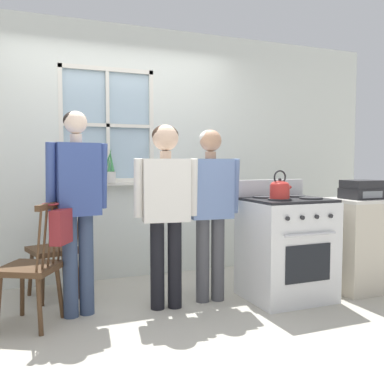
{
  "coord_description": "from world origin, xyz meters",
  "views": [
    {
      "loc": [
        -1.0,
        -3.15,
        1.26
      ],
      "look_at": [
        0.37,
        0.21,
        1.0
      ],
      "focal_mm": 40.0,
      "sensor_mm": 36.0,
      "label": 1
    }
  ],
  "objects_px": {
    "chair_by_window": "(32,268)",
    "side_counter": "(358,244)",
    "person_teen_center": "(166,196)",
    "kettle": "(280,189)",
    "person_elderly_left": "(77,196)",
    "stereo": "(361,190)",
    "person_adult_right": "(210,199)",
    "stove": "(286,247)",
    "handbag": "(61,226)",
    "potted_plant": "(110,171)",
    "chair_center_cluster": "(56,250)"
  },
  "relations": [
    {
      "from": "person_adult_right",
      "to": "stove",
      "type": "height_order",
      "value": "person_adult_right"
    },
    {
      "from": "kettle",
      "to": "side_counter",
      "type": "bearing_deg",
      "value": 4.87
    },
    {
      "from": "stove",
      "to": "potted_plant",
      "type": "relative_size",
      "value": 2.99
    },
    {
      "from": "stove",
      "to": "person_teen_center",
      "type": "bearing_deg",
      "value": 172.09
    },
    {
      "from": "side_counter",
      "to": "stereo",
      "type": "height_order",
      "value": "stereo"
    },
    {
      "from": "person_elderly_left",
      "to": "person_adult_right",
      "type": "height_order",
      "value": "person_elderly_left"
    },
    {
      "from": "chair_by_window",
      "to": "kettle",
      "type": "distance_m",
      "value": 2.12
    },
    {
      "from": "kettle",
      "to": "stereo",
      "type": "height_order",
      "value": "kettle"
    },
    {
      "from": "stereo",
      "to": "side_counter",
      "type": "bearing_deg",
      "value": 90.0
    },
    {
      "from": "person_teen_center",
      "to": "handbag",
      "type": "xyz_separation_m",
      "value": [
        -0.87,
        -0.1,
        -0.19
      ]
    },
    {
      "from": "chair_by_window",
      "to": "side_counter",
      "type": "relative_size",
      "value": 1.05
    },
    {
      "from": "person_elderly_left",
      "to": "stereo",
      "type": "relative_size",
      "value": 4.88
    },
    {
      "from": "person_elderly_left",
      "to": "person_teen_center",
      "type": "height_order",
      "value": "person_elderly_left"
    },
    {
      "from": "chair_by_window",
      "to": "kettle",
      "type": "bearing_deg",
      "value": 110.69
    },
    {
      "from": "chair_by_window",
      "to": "person_adult_right",
      "type": "xyz_separation_m",
      "value": [
        1.5,
        0.02,
        0.48
      ]
    },
    {
      "from": "potted_plant",
      "to": "person_adult_right",
      "type": "bearing_deg",
      "value": -55.4
    },
    {
      "from": "potted_plant",
      "to": "kettle",
      "type": "bearing_deg",
      "value": -47.68
    },
    {
      "from": "chair_by_window",
      "to": "potted_plant",
      "type": "height_order",
      "value": "potted_plant"
    },
    {
      "from": "kettle",
      "to": "chair_by_window",
      "type": "bearing_deg",
      "value": 171.4
    },
    {
      "from": "stove",
      "to": "potted_plant",
      "type": "height_order",
      "value": "potted_plant"
    },
    {
      "from": "person_elderly_left",
      "to": "potted_plant",
      "type": "height_order",
      "value": "person_elderly_left"
    },
    {
      "from": "person_teen_center",
      "to": "kettle",
      "type": "bearing_deg",
      "value": -7.7
    },
    {
      "from": "chair_by_window",
      "to": "person_teen_center",
      "type": "height_order",
      "value": "person_teen_center"
    },
    {
      "from": "stove",
      "to": "handbag",
      "type": "bearing_deg",
      "value": 178.3
    },
    {
      "from": "person_teen_center",
      "to": "potted_plant",
      "type": "height_order",
      "value": "person_teen_center"
    },
    {
      "from": "chair_by_window",
      "to": "handbag",
      "type": "xyz_separation_m",
      "value": [
        0.2,
        -0.11,
        0.33
      ]
    },
    {
      "from": "person_teen_center",
      "to": "kettle",
      "type": "height_order",
      "value": "person_teen_center"
    },
    {
      "from": "person_teen_center",
      "to": "person_adult_right",
      "type": "xyz_separation_m",
      "value": [
        0.43,
        0.03,
        -0.04
      ]
    },
    {
      "from": "stove",
      "to": "stereo",
      "type": "bearing_deg",
      "value": -4.9
    },
    {
      "from": "kettle",
      "to": "stereo",
      "type": "xyz_separation_m",
      "value": [
        0.97,
        0.06,
        -0.04
      ]
    },
    {
      "from": "person_adult_right",
      "to": "stove",
      "type": "bearing_deg",
      "value": -11.33
    },
    {
      "from": "potted_plant",
      "to": "side_counter",
      "type": "relative_size",
      "value": 0.4
    },
    {
      "from": "chair_center_cluster",
      "to": "potted_plant",
      "type": "height_order",
      "value": "potted_plant"
    },
    {
      "from": "person_teen_center",
      "to": "handbag",
      "type": "bearing_deg",
      "value": -164.58
    },
    {
      "from": "chair_by_window",
      "to": "stereo",
      "type": "height_order",
      "value": "stereo"
    },
    {
      "from": "chair_by_window",
      "to": "side_counter",
      "type": "height_order",
      "value": "chair_by_window"
    },
    {
      "from": "chair_by_window",
      "to": "handbag",
      "type": "bearing_deg",
      "value": 90.0
    },
    {
      "from": "person_adult_right",
      "to": "stove",
      "type": "xyz_separation_m",
      "value": [
        0.68,
        -0.19,
        -0.45
      ]
    },
    {
      "from": "chair_center_cluster",
      "to": "person_adult_right",
      "type": "height_order",
      "value": "person_adult_right"
    },
    {
      "from": "person_adult_right",
      "to": "stereo",
      "type": "distance_m",
      "value": 1.51
    },
    {
      "from": "chair_by_window",
      "to": "person_elderly_left",
      "type": "distance_m",
      "value": 0.65
    },
    {
      "from": "chair_by_window",
      "to": "chair_center_cluster",
      "type": "height_order",
      "value": "same"
    },
    {
      "from": "chair_by_window",
      "to": "side_counter",
      "type": "bearing_deg",
      "value": 115.04
    },
    {
      "from": "person_teen_center",
      "to": "side_counter",
      "type": "relative_size",
      "value": 1.74
    },
    {
      "from": "person_elderly_left",
      "to": "kettle",
      "type": "distance_m",
      "value": 1.71
    },
    {
      "from": "chair_center_cluster",
      "to": "side_counter",
      "type": "relative_size",
      "value": 1.05
    },
    {
      "from": "kettle",
      "to": "handbag",
      "type": "height_order",
      "value": "kettle"
    },
    {
      "from": "chair_by_window",
      "to": "chair_center_cluster",
      "type": "bearing_deg",
      "value": -169.24
    },
    {
      "from": "chair_center_cluster",
      "to": "kettle",
      "type": "relative_size",
      "value": 3.84
    },
    {
      "from": "chair_center_cluster",
      "to": "person_teen_center",
      "type": "relative_size",
      "value": 0.6
    }
  ]
}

